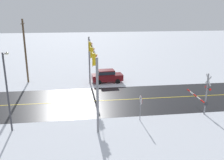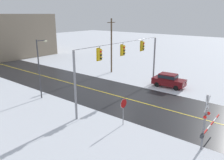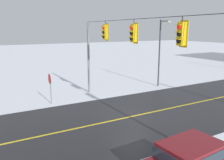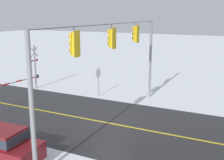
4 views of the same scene
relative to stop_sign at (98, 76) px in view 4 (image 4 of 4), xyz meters
The scene contains 6 objects.
ground_plane 6.82m from the stop_sign, 36.63° to the left, with size 160.00×160.00×0.00m, color silver.
road_asphalt 11.40m from the stop_sign, 61.93° to the left, with size 9.00×80.00×0.01m, color black.
lane_centre_line 11.39m from the stop_sign, 61.93° to the left, with size 0.14×72.00×0.01m, color gold.
signal_span 7.09m from the stop_sign, 36.52° to the left, with size 14.20×0.47×6.22m.
stop_sign is the anchor object (origin of this frame).
railroad_crossing 6.46m from the stop_sign, 82.43° to the right, with size 4.51×0.31×4.00m.
Camera 4 is at (15.55, 8.00, 6.83)m, focal length 47.13 mm.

